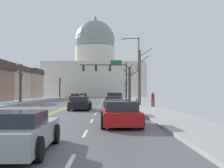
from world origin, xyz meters
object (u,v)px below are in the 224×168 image
object	(u,v)px
sedan_near_04	(118,108)
sedan_near_05	(121,114)
street_lamp_right	(137,65)
sedan_near_02	(113,102)
sedan_near_03	(80,104)
bicycle_parked	(137,102)
pickup_truck_near_01	(115,99)
signal_gantry	(109,72)
sedan_near_06	(16,132)
sedan_oncoming_00	(75,97)
pedestrian_00	(153,98)
sedan_oncoming_02	(83,96)
sedan_oncoming_01	(80,97)
sedan_near_00	(112,99)

from	to	relation	value
sedan_near_04	sedan_near_05	bearing A→B (deg)	-91.07
street_lamp_right	sedan_near_02	xyz separation A→B (m)	(-2.88, -1.69, -4.37)
sedan_near_03	sedan_near_02	bearing A→B (deg)	60.00
sedan_near_05	bicycle_parked	distance (m)	20.43
pickup_truck_near_01	sedan_near_03	bearing A→B (deg)	-106.56
sedan_near_05	sedan_near_04	bearing A→B (deg)	88.93
signal_gantry	bicycle_parked	distance (m)	14.70
signal_gantry	sedan_near_06	distance (m)	40.46
sedan_near_02	sedan_oncoming_00	distance (m)	24.60
sedan_near_05	pedestrian_00	world-z (taller)	pedestrian_00
pickup_truck_near_01	sedan_oncoming_02	size ratio (longest dim) A/B	1.32
sedan_near_06	sedan_oncoming_00	distance (m)	48.42
sedan_near_06	sedan_near_04	bearing A→B (deg)	74.68
pickup_truck_near_01	sedan_oncoming_00	distance (m)	18.69
sedan_near_06	sedan_oncoming_01	bearing A→B (deg)	93.59
sedan_near_03	sedan_near_04	world-z (taller)	sedan_near_03
sedan_oncoming_01	sedan_near_02	bearing A→B (deg)	-78.04
pedestrian_00	signal_gantry	bearing A→B (deg)	103.70
sedan_oncoming_00	sedan_oncoming_02	xyz separation A→B (m)	(-0.02, 17.95, -0.02)
pedestrian_00	bicycle_parked	world-z (taller)	pedestrian_00
pickup_truck_near_01	sedan_near_04	distance (m)	18.55
sedan_near_04	sedan_oncoming_00	size ratio (longest dim) A/B	1.02
pickup_truck_near_01	sedan_near_02	distance (m)	6.39
signal_gantry	sedan_near_04	world-z (taller)	signal_gantry
sedan_near_00	sedan_oncoming_01	world-z (taller)	sedan_oncoming_01
sedan_near_03	sedan_near_04	size ratio (longest dim) A/B	0.96
pickup_truck_near_01	bicycle_parked	distance (m)	5.21
sedan_near_00	sedan_oncoming_01	bearing A→B (deg)	108.68
signal_gantry	sedan_near_00	size ratio (longest dim) A/B	1.85
street_lamp_right	sedan_near_04	size ratio (longest dim) A/B	1.82
sedan_oncoming_01	pickup_truck_near_01	bearing A→B (deg)	-74.51
sedan_near_06	sedan_oncoming_00	bearing A→B (deg)	94.22
sedan_near_00	sedan_near_03	distance (m)	17.57
sedan_oncoming_01	sedan_oncoming_02	xyz separation A→B (m)	(-0.01, 9.27, -0.01)
sedan_near_00	pickup_truck_near_01	size ratio (longest dim) A/B	0.75
sedan_near_04	sedan_oncoming_02	world-z (taller)	sedan_oncoming_02
bicycle_parked	sedan_near_03	bearing A→B (deg)	-129.54
sedan_near_00	pickup_truck_near_01	world-z (taller)	pickup_truck_near_01
sedan_near_03	sedan_near_06	bearing A→B (deg)	-90.20
sedan_oncoming_00	sedan_oncoming_01	bearing A→B (deg)	90.08
sedan_near_04	pedestrian_00	distance (m)	10.32
sedan_near_03	pedestrian_00	bearing A→B (deg)	21.42
sedan_near_06	bicycle_parked	world-z (taller)	sedan_near_06
sedan_oncoming_01	pedestrian_00	size ratio (longest dim) A/B	2.80
sedan_near_04	sedan_oncoming_00	distance (m)	36.48
signal_gantry	sedan_near_03	xyz separation A→B (m)	(-2.93, -20.98, -4.46)
sedan_near_00	pickup_truck_near_01	xyz separation A→B (m)	(0.22, -5.34, 0.16)
sedan_near_04	sedan_oncoming_02	bearing A→B (deg)	97.43
pickup_truck_near_01	sedan_near_03	xyz separation A→B (m)	(-3.54, -11.92, -0.11)
pickup_truck_near_01	sedan_near_06	size ratio (longest dim) A/B	1.33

